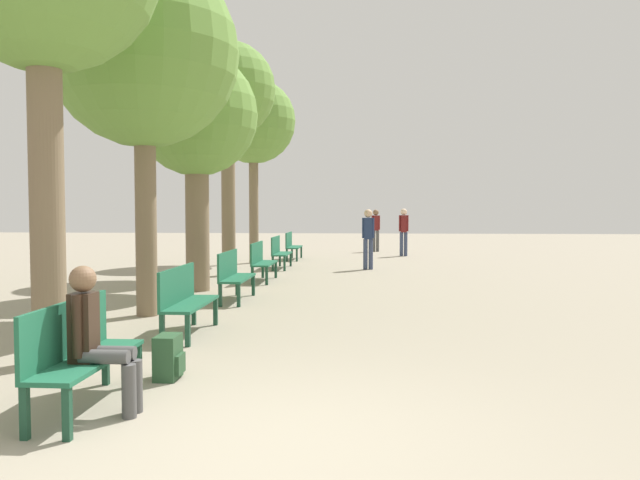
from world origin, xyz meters
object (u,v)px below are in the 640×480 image
Objects in this scene: bench_row_5 at (292,244)px; bench_row_3 at (261,259)px; pedestrian_near at (376,228)px; bench_row_0 at (78,348)px; pedestrian_far at (404,229)px; bench_row_1 at (184,296)px; tree_row_2 at (196,119)px; person_seated at (97,335)px; tree_row_4 at (253,123)px; bench_row_2 at (233,273)px; tree_row_1 at (144,54)px; backpack at (169,357)px; bench_row_4 at (279,250)px; tree_row_3 at (228,93)px; pedestrian_mid at (368,235)px.

bench_row_3 is at bearing -90.00° from bench_row_5.
bench_row_3 and bench_row_5 have the same top height.
bench_row_3 is 0.91× the size of pedestrian_near.
pedestrian_far is at bearing 77.60° from bench_row_0.
bench_row_0 is 1.00× the size of bench_row_5.
bench_row_0 is at bearing -102.40° from pedestrian_far.
tree_row_2 is at bearing 102.90° from bench_row_1.
tree_row_2 reaches higher than person_seated.
tree_row_4 reaches higher than tree_row_2.
tree_row_1 is (-1.06, -1.72, 3.70)m from bench_row_2.
bench_row_1 is 3.22m from bench_row_2.
backpack is at bearing -83.56° from tree_row_4.
tree_row_4 reaches higher than bench_row_4.
bench_row_5 is at bearing 82.66° from tree_row_2.
tree_row_2 is 8.61m from person_seated.
pedestrian_near is at bearing 77.96° from bench_row_2.
person_seated is at bearing -83.34° from tree_row_3.
bench_row_3 is 3.22m from bench_row_4.
tree_row_1 is at bearing -95.33° from bench_row_5.
tree_row_4 is at bearing 97.33° from bench_row_2.
bench_row_1 is 2.30m from backpack.
bench_row_4 is 11.89m from backpack.
tree_row_3 reaches higher than tree_row_4.
person_seated is at bearing -75.08° from tree_row_1.
bench_row_5 is (0.00, 16.09, 0.00)m from bench_row_0.
pedestrian_far is at bearing 71.10° from bench_row_2.
tree_row_3 is at bearing 98.86° from backpack.
pedestrian_mid reaches higher than bench_row_0.
bench_row_3 is at bearing -105.51° from pedestrian_near.
pedestrian_far reaches higher than bench_row_0.
backpack is 0.26× the size of pedestrian_far.
pedestrian_mid is (2.61, -3.31, 0.45)m from bench_row_5.
tree_row_1 is at bearing -110.70° from pedestrian_far.
bench_row_4 is 4.49m from tree_row_4.
pedestrian_near is (2.97, 4.26, 0.45)m from bench_row_5.
pedestrian_far is at bearing -67.42° from pedestrian_near.
tree_row_3 reaches higher than bench_row_0.
tree_row_4 is (-1.06, 1.81, 3.97)m from bench_row_4.
tree_row_4 is 7.80m from pedestrian_near.
bench_row_0 is 8.51m from tree_row_2.
pedestrian_mid is (3.67, 8.06, -3.24)m from tree_row_1.
tree_row_1 is 3.30× the size of pedestrian_far.
bench_row_1 is at bearing -104.99° from pedestrian_far.
pedestrian_far is (5.01, 7.07, -3.75)m from tree_row_3.
bench_row_1 is 3.36m from person_seated.
person_seated is (1.29, -7.98, -2.98)m from tree_row_2.
bench_row_1 is at bearing -99.83° from pedestrian_near.
bench_row_3 is at bearing 59.52° from tree_row_2.
tree_row_2 is 11.61m from pedestrian_far.
tree_row_2 is at bearing -120.48° from bench_row_3.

